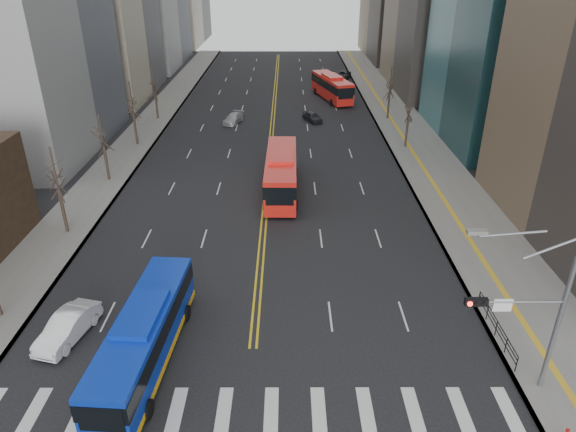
{
  "coord_description": "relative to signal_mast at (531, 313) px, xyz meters",
  "views": [
    {
      "loc": [
        1.98,
        -17.93,
        20.17
      ],
      "look_at": [
        2.04,
        12.6,
        4.74
      ],
      "focal_mm": 32.0,
      "sensor_mm": 36.0,
      "label": 1
    }
  ],
  "objects": [
    {
      "name": "blue_bus",
      "position": [
        -19.54,
        2.0,
        -3.04
      ],
      "size": [
        3.38,
        12.05,
        3.47
      ],
      "color": "#0B2DB1",
      "rests_on": "ground"
    },
    {
      "name": "red_bus_near",
      "position": [
        -12.34,
        25.13,
        -2.71
      ],
      "size": [
        3.18,
        12.32,
        3.87
      ],
      "color": "red",
      "rests_on": "ground"
    },
    {
      "name": "pedestrian_railing",
      "position": [
        0.53,
        4.0,
        -4.03
      ],
      "size": [
        0.06,
        6.06,
        1.02
      ],
      "color": "black",
      "rests_on": "sidewalk_right"
    },
    {
      "name": "centerline",
      "position": [
        -13.77,
        53.0,
        -4.85
      ],
      "size": [
        0.55,
        100.0,
        0.01
      ],
      "color": "gold",
      "rests_on": "ground"
    },
    {
      "name": "street_trees",
      "position": [
        -20.94,
        32.55,
        0.02
      ],
      "size": [
        35.2,
        47.2,
        7.6
      ],
      "color": "#2C221B",
      "rests_on": "ground"
    },
    {
      "name": "ground",
      "position": [
        -13.77,
        -2.0,
        -4.86
      ],
      "size": [
        220.0,
        220.0,
        0.0
      ],
      "primitive_type": "plane",
      "color": "black"
    },
    {
      "name": "sidewalk_left",
      "position": [
        -30.27,
        43.0,
        -4.78
      ],
      "size": [
        5.0,
        130.0,
        0.15
      ],
      "primitive_type": "cube",
      "color": "slate",
      "rests_on": "ground"
    },
    {
      "name": "car_dark_mid",
      "position": [
        -8.3,
        48.86,
        -4.2
      ],
      "size": [
        2.97,
        4.13,
        1.31
      ],
      "primitive_type": "imported",
      "rotation": [
        0.0,
        0.0,
        0.42
      ],
      "color": "black",
      "rests_on": "ground"
    },
    {
      "name": "sidewalk_right",
      "position": [
        3.73,
        43.0,
        -4.78
      ],
      "size": [
        7.0,
        130.0,
        0.15
      ],
      "primitive_type": "cube",
      "color": "slate",
      "rests_on": "ground"
    },
    {
      "name": "car_silver",
      "position": [
        -19.06,
        48.14,
        -4.22
      ],
      "size": [
        2.97,
        4.71,
        1.27
      ],
      "primitive_type": "imported",
      "rotation": [
        0.0,
        0.0,
        -0.29
      ],
      "color": "#A8A8AE",
      "rests_on": "ground"
    },
    {
      "name": "red_bus_far",
      "position": [
        -4.73,
        61.17,
        -2.75
      ],
      "size": [
        5.93,
        12.36,
        3.8
      ],
      "color": "red",
      "rests_on": "ground"
    },
    {
      "name": "car_dark_far",
      "position": [
        -1.27,
        76.96,
        -4.21
      ],
      "size": [
        3.42,
        5.05,
        1.28
      ],
      "primitive_type": "imported",
      "rotation": [
        0.0,
        0.0,
        -0.3
      ],
      "color": "black",
      "rests_on": "ground"
    },
    {
      "name": "signal_mast",
      "position": [
        0.0,
        0.0,
        0.0
      ],
      "size": [
        5.37,
        0.37,
        9.39
      ],
      "color": "gray",
      "rests_on": "ground"
    },
    {
      "name": "crosswalk",
      "position": [
        -13.77,
        -2.0,
        -4.85
      ],
      "size": [
        26.7,
        4.0,
        0.01
      ],
      "color": "silver",
      "rests_on": "ground"
    },
    {
      "name": "car_white",
      "position": [
        -24.68,
        4.0,
        -4.07
      ],
      "size": [
        2.78,
        5.03,
        1.57
      ],
      "primitive_type": "imported",
      "rotation": [
        0.0,
        0.0,
        -0.25
      ],
      "color": "white",
      "rests_on": "ground"
    }
  ]
}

